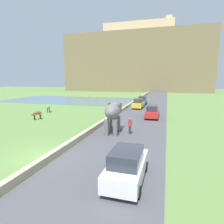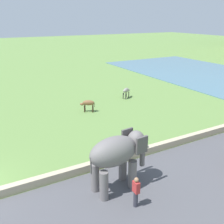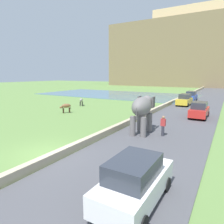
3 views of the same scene
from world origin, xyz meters
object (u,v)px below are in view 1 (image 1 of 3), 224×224
(car_white, at_px, (127,166))
(cow_brown, at_px, (37,113))
(person_beside_elephant, at_px, (130,126))
(car_blue, at_px, (142,100))
(elephant, at_px, (113,113))
(car_red, at_px, (152,112))
(cow_grey, at_px, (48,107))
(car_yellow, at_px, (138,104))

(car_white, xyz_separation_m, cow_brown, (-14.66, 12.02, -0.06))
(person_beside_elephant, relative_size, car_blue, 0.41)
(elephant, distance_m, car_blue, 22.83)
(car_red, relative_size, cow_brown, 2.96)
(person_beside_elephant, distance_m, cow_grey, 17.67)
(car_yellow, xyz_separation_m, car_blue, (-0.00, 5.72, 0.00))
(car_yellow, bearing_deg, car_red, -69.65)
(car_blue, bearing_deg, person_beside_elephant, -85.78)
(car_red, height_order, cow_grey, car_red)
(person_beside_elephant, relative_size, car_white, 0.41)
(person_beside_elephant, relative_size, car_red, 0.41)
(car_white, distance_m, car_red, 17.13)
(elephant, distance_m, car_white, 9.17)
(elephant, bearing_deg, car_red, 69.75)
(elephant, relative_size, car_white, 0.88)
(car_red, relative_size, car_blue, 1.00)
(person_beside_elephant, bearing_deg, car_yellow, 95.61)
(car_blue, xyz_separation_m, cow_brown, (-11.51, -19.32, -0.06))
(car_red, bearing_deg, person_beside_elephant, -99.70)
(person_beside_elephant, xyz_separation_m, cow_brown, (-13.19, 3.48, -0.04))
(elephant, relative_size, car_blue, 0.88)
(person_beside_elephant, xyz_separation_m, car_blue, (-1.68, 22.80, 0.03))
(elephant, height_order, person_beside_elephant, elephant)
(car_yellow, distance_m, cow_brown, 17.82)
(car_white, relative_size, cow_grey, 2.97)
(car_red, xyz_separation_m, car_blue, (-3.15, 14.21, 0.00))
(person_beside_elephant, xyz_separation_m, cow_grey, (-15.21, 8.98, -0.04))
(car_yellow, distance_m, car_red, 9.05)
(car_white, bearing_deg, cow_grey, 133.59)
(car_white, bearing_deg, elephant, 110.39)
(elephant, xyz_separation_m, person_beside_elephant, (1.70, 0.00, -1.16))
(person_beside_elephant, bearing_deg, cow_brown, 165.22)
(car_white, bearing_deg, car_yellow, 97.01)
(person_beside_elephant, xyz_separation_m, car_yellow, (-1.68, 17.08, 0.03))
(elephant, bearing_deg, cow_grey, 146.36)
(elephant, xyz_separation_m, car_red, (3.17, 8.60, -1.14))
(elephant, relative_size, cow_grey, 2.61)
(car_blue, xyz_separation_m, cow_grey, (-13.53, -13.81, -0.06))
(car_red, distance_m, car_blue, 14.55)
(cow_brown, bearing_deg, car_white, -39.34)
(car_white, bearing_deg, cow_brown, 140.66)
(person_beside_elephant, relative_size, cow_brown, 1.20)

